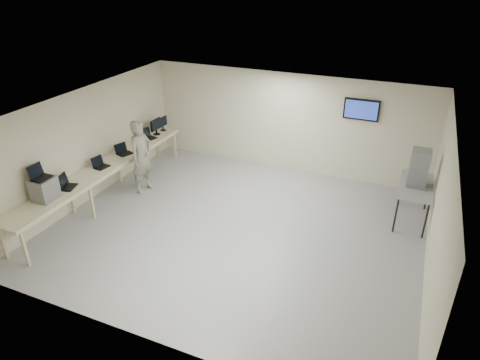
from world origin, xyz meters
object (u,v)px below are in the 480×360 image
at_px(soldier, 142,157).
at_px(side_table, 416,188).
at_px(workbench, 104,169).
at_px(equipment_box, 44,189).

bearing_deg(soldier, side_table, -72.20).
distance_m(workbench, soldier, 0.97).
distance_m(equipment_box, soldier, 2.63).
relative_size(equipment_box, soldier, 0.25).
bearing_deg(workbench, soldier, 49.40).
distance_m(soldier, side_table, 6.68).
height_order(workbench, soldier, soldier).
bearing_deg(equipment_box, side_table, 26.06).
relative_size(soldier, side_table, 1.26).
bearing_deg(equipment_box, workbench, 86.77).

